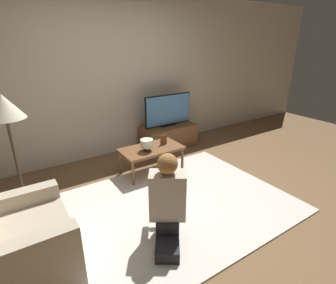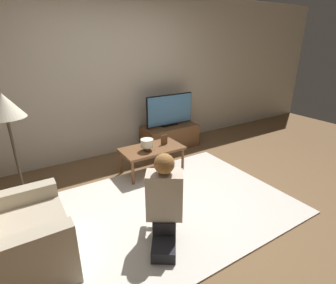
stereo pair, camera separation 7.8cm
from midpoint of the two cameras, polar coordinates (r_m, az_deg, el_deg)
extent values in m
plane|color=brown|center=(3.25, 1.22, -13.46)|extent=(10.00, 10.00, 0.00)
cube|color=beige|center=(4.43, -13.32, 13.58)|extent=(10.00, 0.06, 2.60)
cube|color=silver|center=(3.25, 1.22, -13.34)|extent=(2.64, 2.03, 0.02)
cube|color=brown|center=(4.80, -0.41, 1.24)|extent=(0.99, 0.49, 0.41)
cube|color=black|center=(4.72, -0.41, 3.82)|extent=(0.31, 0.08, 0.04)
cube|color=black|center=(4.66, -0.48, 7.06)|extent=(0.92, 0.03, 0.54)
cube|color=#4C8CC6|center=(4.65, -0.42, 7.04)|extent=(0.89, 0.04, 0.51)
cube|color=brown|center=(3.83, -4.19, -1.54)|extent=(0.90, 0.49, 0.04)
cylinder|color=brown|center=(3.58, -8.21, -6.88)|extent=(0.04, 0.04, 0.35)
cylinder|color=brown|center=(3.95, 2.56, -3.85)|extent=(0.04, 0.04, 0.35)
cylinder|color=brown|center=(3.92, -10.84, -4.43)|extent=(0.04, 0.04, 0.35)
cylinder|color=brown|center=(4.26, -0.70, -1.87)|extent=(0.04, 0.04, 0.35)
cylinder|color=#4C4233|center=(3.57, -28.83, -12.74)|extent=(0.28, 0.28, 0.03)
cylinder|color=#4C4233|center=(3.27, -30.87, -2.95)|extent=(0.03, 0.03, 1.30)
cone|color=#EFE5C6|center=(3.12, -32.81, 6.51)|extent=(0.39, 0.39, 0.25)
cube|color=#B7A88E|center=(2.67, -30.09, -19.90)|extent=(0.81, 0.86, 0.44)
cube|color=#B7A88E|center=(2.35, -29.61, -23.96)|extent=(0.81, 0.14, 0.58)
cube|color=#B7A88E|center=(2.93, -30.97, -14.52)|extent=(0.81, 0.14, 0.58)
cube|color=#232328|center=(2.64, -1.03, -21.16)|extent=(0.41, 0.46, 0.11)
cube|color=#232328|center=(2.68, -0.98, -16.98)|extent=(0.32, 0.32, 0.14)
cube|color=#C1B29E|center=(2.50, -1.02, -11.53)|extent=(0.39, 0.35, 0.47)
sphere|color=tan|center=(2.34, -1.07, -4.85)|extent=(0.18, 0.18, 0.18)
sphere|color=#9E6B38|center=(2.32, -1.08, -4.76)|extent=(0.19, 0.19, 0.19)
cube|color=black|center=(2.81, -0.87, -7.03)|extent=(0.13, 0.11, 0.04)
cylinder|color=#C1B29E|center=(2.70, 1.27, -8.24)|extent=(0.22, 0.29, 0.07)
cylinder|color=#C1B29E|center=(2.71, -3.09, -8.22)|extent=(0.22, 0.29, 0.07)
cube|color=brown|center=(3.92, -1.54, 0.52)|extent=(0.11, 0.01, 0.15)
cylinder|color=#4C3823|center=(3.72, -5.20, -1.47)|extent=(0.10, 0.10, 0.06)
cylinder|color=#EFE5C6|center=(3.69, -5.25, -0.25)|extent=(0.18, 0.18, 0.11)
camera|label=1|loc=(0.04, -90.63, -0.25)|focal=28.00mm
camera|label=2|loc=(0.04, 89.37, 0.25)|focal=28.00mm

